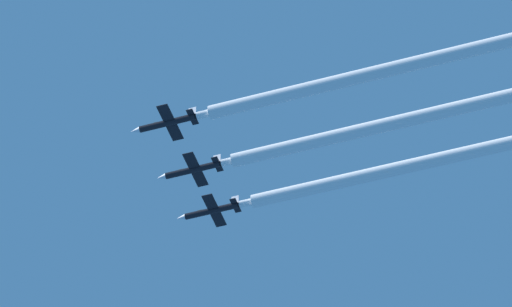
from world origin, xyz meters
TOP-DOWN VIEW (x-y plane):
  - jet_far_left at (-9.73, 0.41)m, footprint 7.31×10.64m
  - jet_inner_left at (0.31, -0.06)m, footprint 7.31×10.64m
  - jet_center at (9.98, 0.24)m, footprint 7.31×10.64m
  - smoke_trail_far_left at (-9.73, -31.07)m, footprint 2.09×53.18m
  - smoke_trail_inner_left at (0.31, -28.06)m, footprint 2.09×46.21m
  - smoke_trail_center at (9.98, -32.36)m, footprint 2.09×55.42m

SIDE VIEW (x-z plane):
  - smoke_trail_inner_left at x=0.31m, z-range 173.65..175.74m
  - jet_inner_left at x=0.31m, z-range 173.44..176.00m
  - smoke_trail_far_left at x=-9.73m, z-range 173.93..176.02m
  - jet_far_left at x=-9.73m, z-range 173.73..176.28m
  - smoke_trail_center at x=9.98m, z-range 174.03..176.12m
  - jet_center at x=9.98m, z-range 173.83..176.38m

